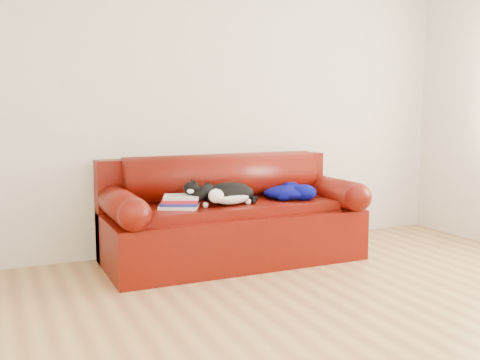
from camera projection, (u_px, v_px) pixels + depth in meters
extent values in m
plane|color=olive|center=(357.00, 318.00, 3.43)|extent=(4.50, 4.50, 0.00)
cube|color=beige|center=(228.00, 105.00, 5.07)|extent=(4.50, 0.02, 2.60)
cube|color=#3C0202|center=(233.00, 236.00, 4.68)|extent=(2.10, 0.90, 0.42)
cube|color=#3C0202|center=(235.00, 209.00, 4.61)|extent=(1.66, 0.62, 0.10)
cylinder|color=black|center=(132.00, 283.00, 4.03)|extent=(0.06, 0.06, 0.05)
cylinder|color=black|center=(348.00, 255.00, 4.79)|extent=(0.06, 0.06, 0.05)
cylinder|color=black|center=(114.00, 260.00, 4.63)|extent=(0.06, 0.06, 0.05)
cylinder|color=black|center=(308.00, 238.00, 5.39)|extent=(0.06, 0.06, 0.05)
cube|color=#3C0202|center=(216.00, 204.00, 4.98)|extent=(2.10, 0.18, 0.85)
cylinder|color=#3C0202|center=(221.00, 177.00, 4.85)|extent=(1.70, 0.40, 0.40)
cylinder|color=#3C0202|center=(121.00, 205.00, 4.26)|extent=(0.24, 0.88, 0.24)
sphere|color=#3C0202|center=(134.00, 215.00, 3.87)|extent=(0.24, 0.24, 0.24)
cylinder|color=#3C0202|center=(328.00, 190.00, 5.02)|extent=(0.24, 0.88, 0.24)
sphere|color=#3C0202|center=(357.00, 197.00, 4.62)|extent=(0.24, 0.24, 0.24)
cube|color=silver|center=(180.00, 206.00, 4.35)|extent=(0.36, 0.34, 0.02)
cube|color=white|center=(180.00, 206.00, 4.35)|extent=(0.35, 0.32, 0.02)
cube|color=#1C2497|center=(180.00, 203.00, 4.35)|extent=(0.35, 0.32, 0.02)
cube|color=white|center=(180.00, 203.00, 4.35)|extent=(0.33, 0.30, 0.02)
cube|color=red|center=(180.00, 200.00, 4.34)|extent=(0.34, 0.30, 0.02)
cube|color=white|center=(180.00, 200.00, 4.34)|extent=(0.32, 0.29, 0.02)
cube|color=silver|center=(180.00, 197.00, 4.34)|extent=(0.32, 0.29, 0.02)
cube|color=white|center=(180.00, 197.00, 4.34)|extent=(0.31, 0.27, 0.02)
ellipsoid|color=black|center=(228.00, 194.00, 4.49)|extent=(0.50, 0.40, 0.18)
ellipsoid|color=white|center=(231.00, 199.00, 4.44)|extent=(0.33, 0.25, 0.11)
ellipsoid|color=white|center=(216.00, 196.00, 4.34)|extent=(0.16, 0.15, 0.11)
ellipsoid|color=black|center=(238.00, 193.00, 4.60)|extent=(0.24, 0.24, 0.15)
ellipsoid|color=black|center=(203.00, 191.00, 4.27)|extent=(0.17, 0.16, 0.11)
ellipsoid|color=white|center=(202.00, 193.00, 4.23)|extent=(0.08, 0.07, 0.05)
sphere|color=#BF7272|center=(201.00, 193.00, 4.22)|extent=(0.02, 0.02, 0.02)
cone|color=black|center=(207.00, 184.00, 4.25)|extent=(0.06, 0.06, 0.05)
cone|color=black|center=(201.00, 183.00, 4.29)|extent=(0.06, 0.06, 0.05)
cylinder|color=black|center=(248.00, 198.00, 4.65)|extent=(0.14, 0.13, 0.04)
sphere|color=white|center=(214.00, 206.00, 4.31)|extent=(0.04, 0.04, 0.04)
sphere|color=white|center=(248.00, 202.00, 4.52)|extent=(0.04, 0.04, 0.04)
ellipsoid|color=#020348|center=(288.00, 192.00, 4.77)|extent=(0.47, 0.45, 0.12)
ellipsoid|color=#020348|center=(303.00, 192.00, 4.73)|extent=(0.28, 0.27, 0.14)
ellipsoid|color=#020348|center=(276.00, 193.00, 4.84)|extent=(0.30, 0.32, 0.09)
ellipsoid|color=#020348|center=(291.00, 189.00, 4.88)|extent=(0.23, 0.21, 0.14)
ellipsoid|color=#020348|center=(284.00, 195.00, 4.68)|extent=(0.19, 0.20, 0.09)
ellipsoid|color=white|center=(296.00, 191.00, 4.71)|extent=(0.17, 0.12, 0.04)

